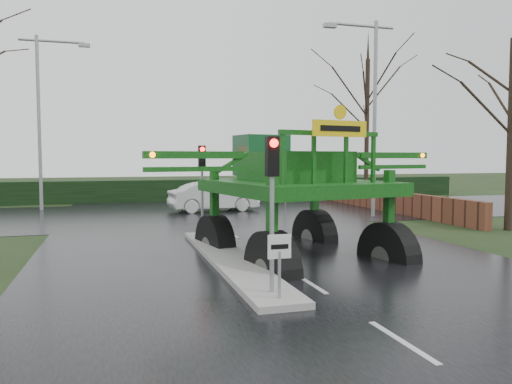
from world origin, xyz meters
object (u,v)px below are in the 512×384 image
object	(u,v)px
traffic_signal_far	(285,165)
crop_sprayer	(267,172)
traffic_signal_mid	(202,170)
street_light_right	(370,100)
white_sedan	(214,211)
street_light_left_far	(44,107)
traffic_signal_near	(272,180)
keep_left_sign	(279,256)

from	to	relation	value
traffic_signal_far	crop_sprayer	world-z (taller)	crop_sprayer
traffic_signal_mid	street_light_right	bearing A→B (deg)	25.40
traffic_signal_far	white_sedan	world-z (taller)	traffic_signal_far
street_light_left_far	white_sedan	xyz separation A→B (m)	(9.18, -3.31, -5.99)
crop_sprayer	white_sedan	xyz separation A→B (m)	(1.54, 14.98, -2.68)
street_light_left_far	traffic_signal_far	bearing A→B (deg)	0.03
traffic_signal_near	white_sedan	distance (m)	18.03
street_light_left_far	traffic_signal_mid	bearing A→B (deg)	-61.14
crop_sprayer	keep_left_sign	bearing A→B (deg)	-113.90
keep_left_sign	traffic_signal_far	distance (m)	22.93
traffic_signal_mid	traffic_signal_far	bearing A→B (deg)	58.07
crop_sprayer	traffic_signal_mid	bearing A→B (deg)	86.67
street_light_right	street_light_left_far	size ratio (longest dim) A/B	1.00
keep_left_sign	traffic_signal_near	bearing A→B (deg)	90.00
traffic_signal_near	street_light_left_far	distance (m)	22.37
keep_left_sign	white_sedan	world-z (taller)	keep_left_sign
traffic_signal_mid	street_light_left_far	size ratio (longest dim) A/B	0.35
keep_left_sign	traffic_signal_mid	distance (m)	9.12
traffic_signal_near	street_light_left_far	bearing A→B (deg)	108.17
street_light_right	crop_sprayer	distance (m)	13.91
street_light_left_far	crop_sprayer	size ratio (longest dim) A/B	1.00
traffic_signal_far	street_light_right	distance (m)	8.86
street_light_left_far	street_light_right	bearing A→B (deg)	-26.02
traffic_signal_near	traffic_signal_mid	size ratio (longest dim) A/B	1.00
keep_left_sign	street_light_left_far	size ratio (longest dim) A/B	0.14
traffic_signal_mid	white_sedan	xyz separation A→B (m)	(2.29, 9.20, -2.59)
street_light_right	crop_sprayer	xyz separation A→B (m)	(-8.74, -10.29, -3.31)
keep_left_sign	traffic_signal_near	world-z (taller)	traffic_signal_near
traffic_signal_near	white_sedan	bearing A→B (deg)	82.64
traffic_signal_near	street_light_right	distance (m)	16.46
traffic_signal_far	white_sedan	xyz separation A→B (m)	(-5.51, -3.32, -2.59)
traffic_signal_near	street_light_left_far	xyz separation A→B (m)	(-6.89, 21.01, 3.40)
keep_left_sign	crop_sprayer	size ratio (longest dim) A/B	0.14
traffic_signal_mid	street_light_right	size ratio (longest dim) A/B	0.35
crop_sprayer	white_sedan	size ratio (longest dim) A/B	1.99
street_light_right	crop_sprayer	size ratio (longest dim) A/B	1.00
street_light_right	white_sedan	size ratio (longest dim) A/B	1.99
traffic_signal_near	street_light_left_far	size ratio (longest dim) A/B	0.35
keep_left_sign	street_light_right	distance (m)	17.23
traffic_signal_mid	white_sedan	size ratio (longest dim) A/B	0.70
traffic_signal_mid	street_light_left_far	xyz separation A→B (m)	(-6.89, 12.51, 3.40)
traffic_signal_mid	crop_sprayer	distance (m)	5.84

